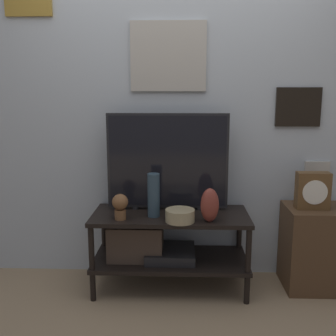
# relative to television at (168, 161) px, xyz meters

# --- Properties ---
(ground_plane) EXTENTS (12.00, 12.00, 0.00)m
(ground_plane) POSITION_rel_television_xyz_m (0.02, -0.40, -0.94)
(ground_plane) COLOR #997F60
(wall_back) EXTENTS (6.40, 0.08, 2.70)m
(wall_back) POSITION_rel_television_xyz_m (0.03, 0.19, 0.41)
(wall_back) COLOR #B2BCC6
(wall_back) RESTS_ON ground_plane
(media_console) EXTENTS (1.13, 0.50, 0.57)m
(media_console) POSITION_rel_television_xyz_m (-0.07, -0.11, -0.58)
(media_console) COLOR black
(media_console) RESTS_ON ground_plane
(television) EXTENTS (0.89, 0.05, 0.72)m
(television) POSITION_rel_television_xyz_m (0.00, 0.00, 0.00)
(television) COLOR black
(television) RESTS_ON media_console
(vase_tall_ceramic) EXTENTS (0.09, 0.09, 0.31)m
(vase_tall_ceramic) POSITION_rel_television_xyz_m (-0.09, -0.17, -0.21)
(vase_tall_ceramic) COLOR #2D4251
(vase_tall_ceramic) RESTS_ON media_console
(vase_wide_bowl) EXTENTS (0.20, 0.20, 0.08)m
(vase_wide_bowl) POSITION_rel_television_xyz_m (0.10, -0.28, -0.33)
(vase_wide_bowl) COLOR tan
(vase_wide_bowl) RESTS_ON media_console
(vase_urn_stoneware) EXTENTS (0.12, 0.10, 0.23)m
(vase_urn_stoneware) POSITION_rel_television_xyz_m (0.30, -0.28, -0.25)
(vase_urn_stoneware) COLOR brown
(vase_urn_stoneware) RESTS_ON media_console
(decorative_bust) EXTENTS (0.11, 0.11, 0.18)m
(decorative_bust) POSITION_rel_television_xyz_m (-0.32, -0.25, -0.27)
(decorative_bust) COLOR brown
(decorative_bust) RESTS_ON media_console
(side_table) EXTENTS (0.43, 0.39, 0.62)m
(side_table) POSITION_rel_television_xyz_m (1.09, -0.06, -0.63)
(side_table) COLOR #513823
(side_table) RESTS_ON ground_plane
(mantel_clock) EXTENTS (0.23, 0.11, 0.27)m
(mantel_clock) POSITION_rel_television_xyz_m (1.04, -0.08, -0.19)
(mantel_clock) COLOR brown
(mantel_clock) RESTS_ON side_table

